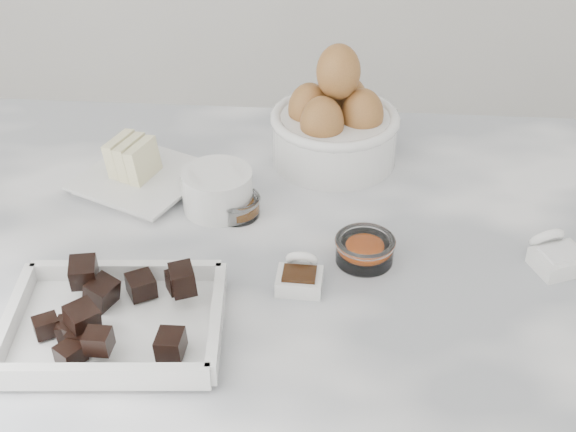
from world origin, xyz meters
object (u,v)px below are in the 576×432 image
object	(u,v)px
egg_bowl	(335,124)
zest_bowl	(365,249)
honey_bowl	(236,205)
butter_plate	(140,171)
sugar_ramekin	(217,189)
salt_spoon	(556,255)
chocolate_dish	(114,317)
vanilla_spoon	(300,275)

from	to	relation	value
egg_bowl	zest_bowl	distance (m)	0.25
egg_bowl	zest_bowl	world-z (taller)	egg_bowl
honey_bowl	butter_plate	bearing A→B (deg)	155.63
butter_plate	egg_bowl	bearing A→B (deg)	18.22
butter_plate	sugar_ramekin	size ratio (longest dim) A/B	2.22
egg_bowl	salt_spoon	bearing A→B (deg)	-39.93
chocolate_dish	egg_bowl	distance (m)	0.46
honey_bowl	zest_bowl	world-z (taller)	zest_bowl
chocolate_dish	salt_spoon	world-z (taller)	chocolate_dish
zest_bowl	butter_plate	bearing A→B (deg)	154.13
sugar_ramekin	egg_bowl	xyz separation A→B (m)	(0.15, 0.14, 0.03)
butter_plate	zest_bowl	xyz separation A→B (m)	(0.32, -0.15, -0.00)
sugar_ramekin	vanilla_spoon	distance (m)	0.20
vanilla_spoon	butter_plate	bearing A→B (deg)	139.23
sugar_ramekin	salt_spoon	xyz separation A→B (m)	(0.43, -0.09, -0.02)
honey_bowl	salt_spoon	world-z (taller)	salt_spoon
sugar_ramekin	vanilla_spoon	bearing A→B (deg)	-51.80
zest_bowl	vanilla_spoon	world-z (taller)	vanilla_spoon
sugar_ramekin	salt_spoon	size ratio (longest dim) A/B	1.07
zest_bowl	salt_spoon	world-z (taller)	salt_spoon
sugar_ramekin	egg_bowl	bearing A→B (deg)	43.00
butter_plate	sugar_ramekin	distance (m)	0.13
butter_plate	honey_bowl	world-z (taller)	butter_plate
egg_bowl	salt_spoon	xyz separation A→B (m)	(0.28, -0.23, -0.04)
sugar_ramekin	egg_bowl	size ratio (longest dim) A/B	0.50
honey_bowl	zest_bowl	xyz separation A→B (m)	(0.17, -0.09, 0.00)
chocolate_dish	zest_bowl	distance (m)	0.31
chocolate_dish	butter_plate	xyz separation A→B (m)	(-0.04, 0.31, -0.00)
chocolate_dish	zest_bowl	size ratio (longest dim) A/B	3.29
butter_plate	honey_bowl	distance (m)	0.16
butter_plate	salt_spoon	size ratio (longest dim) A/B	2.37
egg_bowl	honey_bowl	xyz separation A→B (m)	(-0.13, -0.15, -0.04)
chocolate_dish	zest_bowl	world-z (taller)	chocolate_dish
salt_spoon	sugar_ramekin	bearing A→B (deg)	168.03
chocolate_dish	butter_plate	world-z (taller)	butter_plate
egg_bowl	honey_bowl	distance (m)	0.20
zest_bowl	vanilla_spoon	distance (m)	0.09
sugar_ramekin	honey_bowl	bearing A→B (deg)	-25.96
butter_plate	egg_bowl	distance (m)	0.29
honey_bowl	egg_bowl	bearing A→B (deg)	50.95
chocolate_dish	butter_plate	distance (m)	0.31
egg_bowl	honey_bowl	size ratio (longest dim) A/B	2.89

